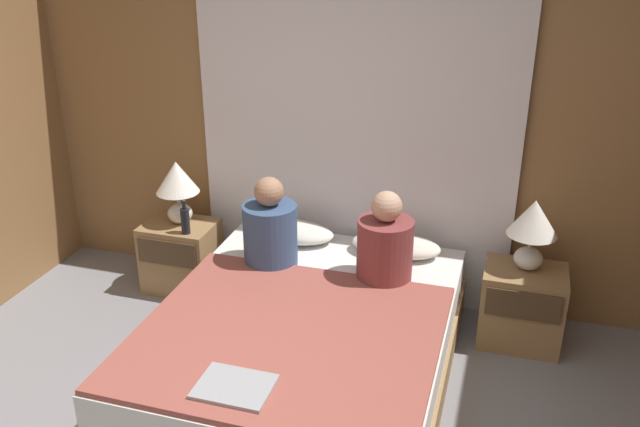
{
  "coord_description": "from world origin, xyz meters",
  "views": [
    {
      "loc": [
        0.99,
        -1.98,
        2.42
      ],
      "look_at": [
        0.0,
        1.3,
        0.9
      ],
      "focal_mm": 38.0,
      "sensor_mm": 36.0,
      "label": 1
    }
  ],
  "objects_px": {
    "lamp_left": "(177,183)",
    "person_left_in_bed": "(270,230)",
    "pillow_right": "(396,245)",
    "beer_bottle_on_left_stand": "(185,220)",
    "nightstand_right": "(522,306)",
    "person_right_in_bed": "(385,245)",
    "pillow_left": "(292,232)",
    "lamp_right": "(533,225)",
    "bed": "(304,346)",
    "laptop_on_bed": "(235,387)",
    "nightstand_left": "(181,256)"
  },
  "relations": [
    {
      "from": "person_right_in_bed",
      "to": "laptop_on_bed",
      "type": "height_order",
      "value": "person_right_in_bed"
    },
    {
      "from": "pillow_left",
      "to": "person_right_in_bed",
      "type": "distance_m",
      "value": 0.79
    },
    {
      "from": "pillow_right",
      "to": "person_right_in_bed",
      "type": "bearing_deg",
      "value": -90.77
    },
    {
      "from": "nightstand_left",
      "to": "nightstand_right",
      "type": "xyz_separation_m",
      "value": [
        2.29,
        0.0,
        0.0
      ]
    },
    {
      "from": "nightstand_left",
      "to": "person_right_in_bed",
      "type": "relative_size",
      "value": 0.88
    },
    {
      "from": "person_left_in_bed",
      "to": "person_right_in_bed",
      "type": "xyz_separation_m",
      "value": [
        0.7,
        0.0,
        -0.0
      ]
    },
    {
      "from": "lamp_right",
      "to": "pillow_left",
      "type": "xyz_separation_m",
      "value": [
        -1.49,
        0.03,
        -0.26
      ]
    },
    {
      "from": "nightstand_right",
      "to": "laptop_on_bed",
      "type": "relative_size",
      "value": 1.45
    },
    {
      "from": "lamp_left",
      "to": "person_left_in_bed",
      "type": "distance_m",
      "value": 0.85
    },
    {
      "from": "lamp_right",
      "to": "beer_bottle_on_left_stand",
      "type": "height_order",
      "value": "lamp_right"
    },
    {
      "from": "pillow_right",
      "to": "beer_bottle_on_left_stand",
      "type": "distance_m",
      "value": 1.39
    },
    {
      "from": "bed",
      "to": "person_left_in_bed",
      "type": "relative_size",
      "value": 3.54
    },
    {
      "from": "lamp_left",
      "to": "pillow_right",
      "type": "relative_size",
      "value": 0.78
    },
    {
      "from": "lamp_left",
      "to": "lamp_right",
      "type": "height_order",
      "value": "same"
    },
    {
      "from": "bed",
      "to": "person_right_in_bed",
      "type": "relative_size",
      "value": 3.59
    },
    {
      "from": "person_right_in_bed",
      "to": "beer_bottle_on_left_stand",
      "type": "height_order",
      "value": "person_right_in_bed"
    },
    {
      "from": "pillow_left",
      "to": "person_left_in_bed",
      "type": "bearing_deg",
      "value": -92.81
    },
    {
      "from": "nightstand_right",
      "to": "person_right_in_bed",
      "type": "height_order",
      "value": "person_right_in_bed"
    },
    {
      "from": "bed",
      "to": "beer_bottle_on_left_stand",
      "type": "height_order",
      "value": "beer_bottle_on_left_stand"
    },
    {
      "from": "pillow_right",
      "to": "beer_bottle_on_left_stand",
      "type": "bearing_deg",
      "value": -172.85
    },
    {
      "from": "beer_bottle_on_left_stand",
      "to": "laptop_on_bed",
      "type": "distance_m",
      "value": 1.68
    },
    {
      "from": "pillow_left",
      "to": "pillow_right",
      "type": "relative_size",
      "value": 1.0
    },
    {
      "from": "person_left_in_bed",
      "to": "beer_bottle_on_left_stand",
      "type": "bearing_deg",
      "value": 165.42
    },
    {
      "from": "person_left_in_bed",
      "to": "person_right_in_bed",
      "type": "height_order",
      "value": "person_left_in_bed"
    },
    {
      "from": "person_left_in_bed",
      "to": "beer_bottle_on_left_stand",
      "type": "xyz_separation_m",
      "value": [
        -0.66,
        0.17,
        -0.1
      ]
    },
    {
      "from": "pillow_left",
      "to": "person_left_in_bed",
      "type": "height_order",
      "value": "person_left_in_bed"
    },
    {
      "from": "pillow_left",
      "to": "nightstand_right",
      "type": "bearing_deg",
      "value": -2.31
    },
    {
      "from": "lamp_right",
      "to": "pillow_right",
      "type": "bearing_deg",
      "value": 178.13
    },
    {
      "from": "nightstand_right",
      "to": "pillow_right",
      "type": "distance_m",
      "value": 0.84
    },
    {
      "from": "pillow_right",
      "to": "lamp_left",
      "type": "bearing_deg",
      "value": -179.0
    },
    {
      "from": "nightstand_right",
      "to": "laptop_on_bed",
      "type": "height_order",
      "value": "laptop_on_bed"
    },
    {
      "from": "nightstand_right",
      "to": "person_right_in_bed",
      "type": "distance_m",
      "value": 0.95
    },
    {
      "from": "lamp_right",
      "to": "person_right_in_bed",
      "type": "xyz_separation_m",
      "value": [
        -0.8,
        -0.32,
        -0.1
      ]
    },
    {
      "from": "pillow_left",
      "to": "beer_bottle_on_left_stand",
      "type": "distance_m",
      "value": 0.71
    },
    {
      "from": "lamp_right",
      "to": "laptop_on_bed",
      "type": "height_order",
      "value": "lamp_right"
    },
    {
      "from": "pillow_left",
      "to": "person_left_in_bed",
      "type": "xyz_separation_m",
      "value": [
        -0.02,
        -0.34,
        0.17
      ]
    },
    {
      "from": "person_right_in_bed",
      "to": "lamp_left",
      "type": "bearing_deg",
      "value": 167.88
    },
    {
      "from": "lamp_left",
      "to": "person_right_in_bed",
      "type": "relative_size",
      "value": 0.79
    },
    {
      "from": "lamp_left",
      "to": "laptop_on_bed",
      "type": "xyz_separation_m",
      "value": [
        1.06,
        -1.53,
        -0.28
      ]
    },
    {
      "from": "lamp_left",
      "to": "person_left_in_bed",
      "type": "height_order",
      "value": "person_left_in_bed"
    },
    {
      "from": "nightstand_right",
      "to": "pillow_right",
      "type": "xyz_separation_m",
      "value": [
        -0.8,
        0.06,
        0.27
      ]
    },
    {
      "from": "nightstand_left",
      "to": "lamp_right",
      "type": "distance_m",
      "value": 2.35
    },
    {
      "from": "pillow_right",
      "to": "laptop_on_bed",
      "type": "bearing_deg",
      "value": -105.35
    },
    {
      "from": "lamp_right",
      "to": "beer_bottle_on_left_stand",
      "type": "relative_size",
      "value": 1.89
    },
    {
      "from": "bed",
      "to": "laptop_on_bed",
      "type": "bearing_deg",
      "value": -96.19
    },
    {
      "from": "pillow_left",
      "to": "person_left_in_bed",
      "type": "distance_m",
      "value": 0.38
    },
    {
      "from": "nightstand_left",
      "to": "person_left_in_bed",
      "type": "height_order",
      "value": "person_left_in_bed"
    },
    {
      "from": "bed",
      "to": "nightstand_left",
      "type": "bearing_deg",
      "value": 146.83
    },
    {
      "from": "nightstand_right",
      "to": "lamp_left",
      "type": "relative_size",
      "value": 1.11
    },
    {
      "from": "lamp_right",
      "to": "nightstand_left",
      "type": "bearing_deg",
      "value": -179.14
    }
  ]
}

